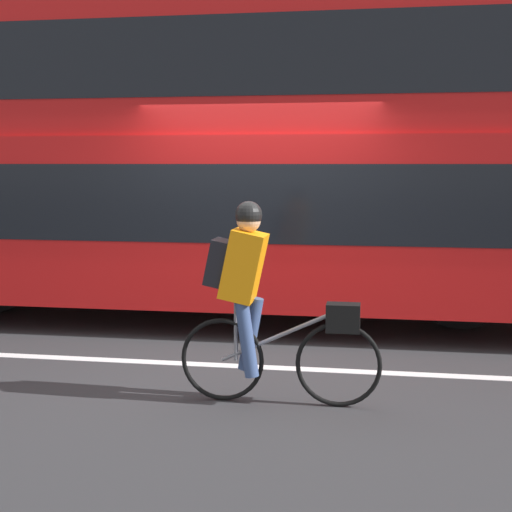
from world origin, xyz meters
TOP-DOWN VIEW (x-y plane):
  - ground_plane at (0.00, 0.00)m, footprint 80.00×80.00m
  - road_center_line at (0.00, -0.07)m, footprint 50.00×0.14m
  - sidewalk_curb at (0.00, 4.88)m, footprint 60.00×2.03m
  - building_facade at (0.00, 6.04)m, footprint 60.00×0.30m
  - bus at (-0.70, 1.97)m, footprint 9.35×2.43m
  - cyclist_on_bike at (0.30, -1.04)m, footprint 1.60×0.32m

SIDE VIEW (x-z plane):
  - ground_plane at x=0.00m, z-range 0.00..0.00m
  - road_center_line at x=0.00m, z-range 0.00..0.01m
  - sidewalk_curb at x=0.00m, z-range 0.00..0.14m
  - cyclist_on_bike at x=0.30m, z-range 0.06..1.67m
  - bus at x=-0.70m, z-range 0.22..3.85m
  - building_facade at x=0.00m, z-range 0.00..8.83m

